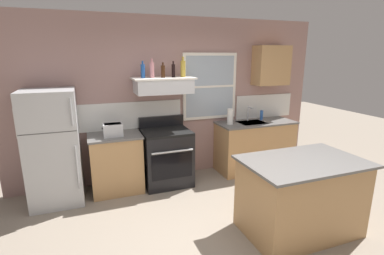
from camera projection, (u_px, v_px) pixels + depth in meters
ground_plane at (234, 247)px, 3.21m from camera, size 16.00×16.00×0.00m
back_wall at (176, 99)px, 4.91m from camera, size 5.40×0.11×2.70m
refrigerator at (53, 148)px, 4.04m from camera, size 0.70×0.72×1.64m
counter_left_of_stove at (116, 163)px, 4.47m from camera, size 0.79×0.63×0.91m
toaster at (113, 130)px, 4.26m from camera, size 0.30×0.20×0.19m
stove_range at (167, 157)px, 4.70m from camera, size 0.76×0.69×1.09m
range_hood_shelf at (163, 85)px, 4.51m from camera, size 0.96×0.52×0.24m
bottle_blue_liqueur at (143, 71)px, 4.31m from camera, size 0.07×0.07×0.26m
bottle_rose_pink at (152, 70)px, 4.39m from camera, size 0.07×0.07×0.29m
bottle_brown_stout at (163, 71)px, 4.41m from camera, size 0.06×0.06×0.23m
bottle_balsamic_dark at (173, 70)px, 4.50m from camera, size 0.06×0.06×0.25m
bottle_champagne_gold_foil at (183, 69)px, 4.54m from camera, size 0.08×0.08×0.31m
counter_right_with_sink at (255, 145)px, 5.31m from camera, size 1.43×0.63×0.91m
sink_faucet at (249, 112)px, 5.21m from camera, size 0.03×0.17×0.28m
paper_towel_roll at (230, 117)px, 4.99m from camera, size 0.11×0.11×0.27m
dish_soap_bottle at (262, 115)px, 5.33m from camera, size 0.06×0.06×0.18m
kitchen_island at (300, 196)px, 3.41m from camera, size 1.40×0.90×0.91m
upper_cabinet_right at (271, 66)px, 5.21m from camera, size 0.64×0.32×0.70m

